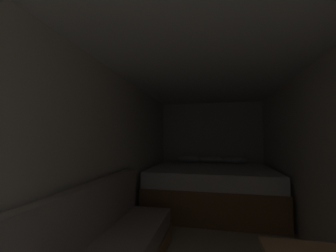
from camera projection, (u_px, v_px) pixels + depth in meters
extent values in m
cube|color=beige|center=(211.00, 148.00, 4.86)|extent=(2.36, 0.05, 2.11)
cube|color=beige|center=(113.00, 157.00, 2.60)|extent=(0.05, 5.07, 2.11)
cube|color=beige|center=(325.00, 161.00, 2.12)|extent=(0.05, 5.07, 2.11)
cube|color=white|center=(207.00, 64.00, 2.43)|extent=(2.36, 5.07, 0.05)
cube|color=olive|center=(211.00, 195.00, 3.86)|extent=(2.14, 1.80, 0.51)
cube|color=white|center=(211.00, 174.00, 3.89)|extent=(2.10, 1.76, 0.25)
ellipsoid|color=white|center=(189.00, 159.00, 4.68)|extent=(0.53, 0.30, 0.14)
ellipsoid|color=white|center=(234.00, 160.00, 4.48)|extent=(0.53, 0.30, 0.14)
ellipsoid|color=white|center=(211.00, 159.00, 4.58)|extent=(0.53, 0.30, 0.14)
cube|color=#A8998E|center=(75.00, 220.00, 1.71)|extent=(0.12, 2.40, 0.49)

